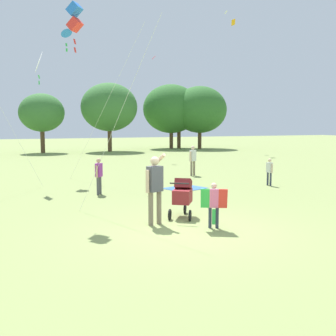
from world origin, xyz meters
The scene contains 12 objects.
ground_plane centered at (0.00, 0.00, 0.00)m, with size 120.00×120.00×0.00m, color #849351.
treeline_distant centered at (-0.13, 26.89, 3.94)m, with size 34.62×8.08×6.56m.
child_with_butterfly_kite centered at (0.56, -0.09, 0.65)m, with size 0.62×0.49×1.07m.
person_adult_flyer centered at (-0.59, 0.76, 1.00)m, with size 0.54×0.61×1.73m.
stroller centered at (0.36, 1.24, 0.61)m, with size 0.88×1.06×1.03m.
kite_adult_black centered at (-2.03, 2.94, 5.23)m, with size 1.94×2.29×5.64m.
kite_orange_delta centered at (-2.65, 7.91, 4.56)m, with size 2.30×1.73×5.16m.
kite_green_novelty centered at (-1.20, 9.77, 6.14)m, with size 2.65×3.85×6.47m.
person_red_shirt centered at (4.27, 8.78, 0.83)m, with size 0.41×0.31×1.41m.
person_sitting_far centered at (-0.93, 5.40, 0.74)m, with size 0.30×0.34×1.26m.
person_couple_left centered at (5.73, 4.86, 0.63)m, with size 0.17×0.34×1.07m.
picnic_blanket centered at (2.37, 5.49, 0.01)m, with size 1.40×1.14×0.02m, color #3366B2.
Camera 1 is at (-3.90, -8.24, 2.44)m, focal length 43.12 mm.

